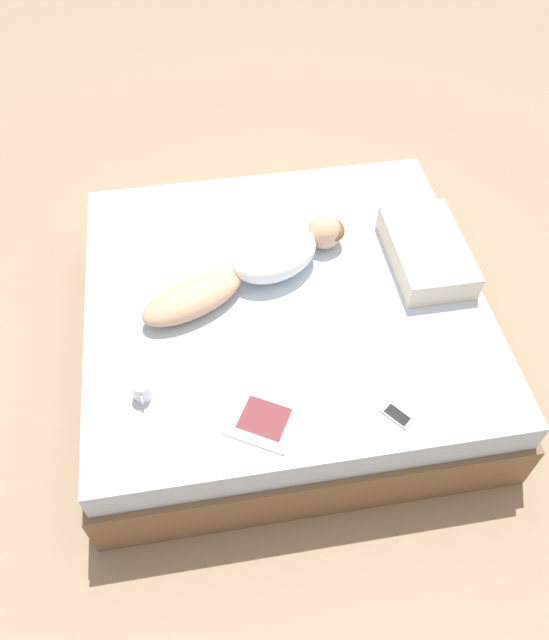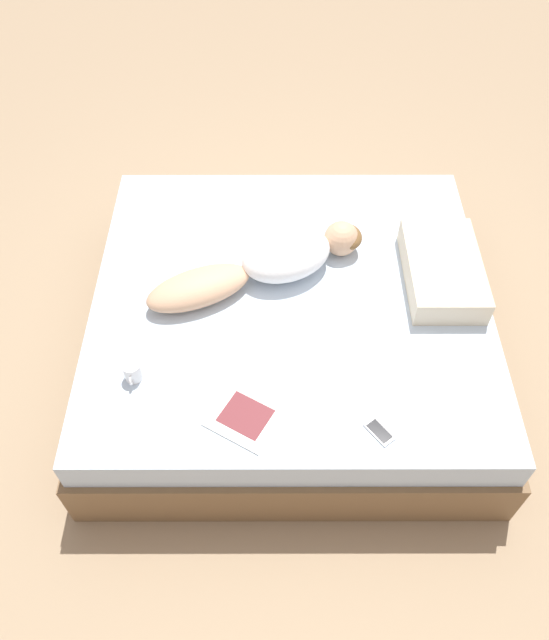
# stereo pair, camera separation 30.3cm
# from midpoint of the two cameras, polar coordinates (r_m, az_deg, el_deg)

# --- Properties ---
(ground_plane) EXTENTS (12.00, 12.00, 0.00)m
(ground_plane) POSITION_cam_midpoint_polar(r_m,az_deg,el_deg) (3.60, -1.63, -2.99)
(ground_plane) COLOR #9E8466
(bed) EXTENTS (1.99, 2.08, 0.51)m
(bed) POSITION_cam_midpoint_polar(r_m,az_deg,el_deg) (3.40, -1.72, -0.53)
(bed) COLOR brown
(bed) RESTS_ON ground_plane
(person) EXTENTS (0.68, 1.18, 0.21)m
(person) POSITION_cam_midpoint_polar(r_m,az_deg,el_deg) (3.22, -4.10, 5.10)
(person) COLOR tan
(person) RESTS_ON bed
(open_magazine) EXTENTS (0.61, 0.52, 0.01)m
(open_magazine) POSITION_cam_midpoint_polar(r_m,az_deg,el_deg) (2.84, -3.07, -7.10)
(open_magazine) COLOR white
(open_magazine) RESTS_ON bed
(coffee_mug) EXTENTS (0.11, 0.08, 0.10)m
(coffee_mug) POSITION_cam_midpoint_polar(r_m,az_deg,el_deg) (2.89, -15.00, -6.39)
(coffee_mug) COLOR white
(coffee_mug) RESTS_ON bed
(cell_phone) EXTENTS (0.15, 0.14, 0.01)m
(cell_phone) POSITION_cam_midpoint_polar(r_m,az_deg,el_deg) (2.81, 8.12, -8.85)
(cell_phone) COLOR silver
(cell_phone) RESTS_ON bed
(pillow) EXTENTS (0.62, 0.37, 0.14)m
(pillow) POSITION_cam_midpoint_polar(r_m,az_deg,el_deg) (3.37, 11.26, 6.04)
(pillow) COLOR beige
(pillow) RESTS_ON bed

